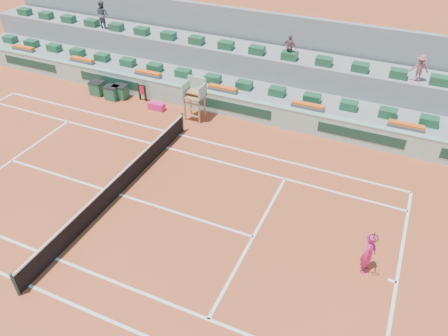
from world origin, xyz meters
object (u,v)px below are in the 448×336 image
Objects in this scene: umpire_chair at (195,93)px; tennis_player at (369,253)px; drink_cooler_a at (121,91)px; player_bag at (157,106)px.

tennis_player is (10.72, -7.37, -0.65)m from umpire_chair.
player_bag is at bearing -7.84° from drink_cooler_a.
drink_cooler_a is at bearing 172.16° from player_bag.
player_bag is 15.15m from tennis_player.
umpire_chair is at bearing 2.18° from player_bag.
drink_cooler_a is at bearing 154.48° from tennis_player.
tennis_player is at bearing -25.52° from drink_cooler_a.
tennis_player is at bearing -34.51° from umpire_chair.
player_bag is 0.43× the size of tennis_player.
tennis_player is (13.27, -7.28, 0.67)m from player_bag.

